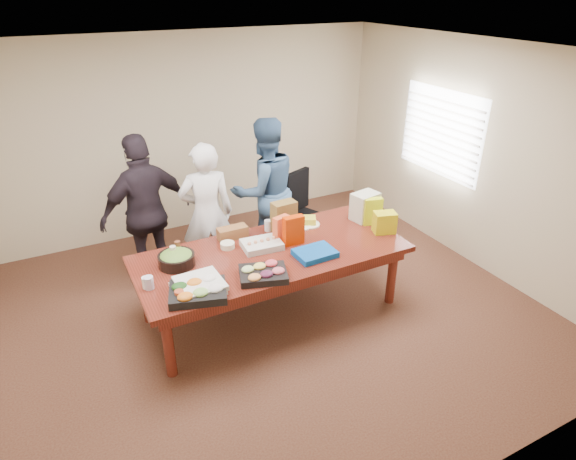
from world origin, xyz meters
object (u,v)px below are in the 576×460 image
person_right (265,191)px  sheet_cake (262,245)px  conference_table (272,282)px  person_center (207,214)px  salad_bowl (177,260)px  office_chair (304,215)px

person_right → sheet_cake: size_ratio=4.57×
conference_table → person_center: size_ratio=1.64×
person_right → salad_bowl: (-1.40, -0.95, -0.11)m
sheet_cake → salad_bowl: (-0.89, 0.06, 0.02)m
person_center → salad_bowl: (-0.58, -0.78, -0.04)m
person_right → salad_bowl: 1.70m
person_center → salad_bowl: 0.97m
conference_table → sheet_cake: 0.43m
sheet_cake → salad_bowl: salad_bowl is taller
office_chair → salad_bowl: (-1.93, -0.90, 0.31)m
salad_bowl → person_right: bearing=34.2°
conference_table → person_center: 1.14m
person_center → person_right: bearing=-157.0°
sheet_cake → salad_bowl: bearing=-179.3°
conference_table → sheet_cake: bearing=114.6°
salad_bowl → sheet_cake: bearing=-4.1°
conference_table → person_right: size_ratio=1.52×
sheet_cake → conference_table: bearing=-60.6°
person_center → person_right: (0.82, 0.18, 0.07)m
conference_table → person_right: person_right is taller
person_right → salad_bowl: size_ratio=5.10×
salad_bowl → conference_table: bearing=-11.2°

